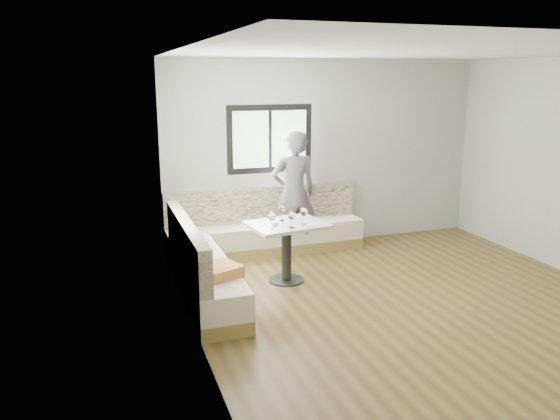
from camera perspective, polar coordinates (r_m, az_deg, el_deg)
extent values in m
cube|color=brown|center=(6.62, 13.33, -9.17)|extent=(5.00, 5.00, 0.01)
cube|color=white|center=(6.12, 14.82, 15.80)|extent=(5.00, 5.00, 0.01)
cube|color=#B7B7B2|center=(8.40, 4.82, 5.93)|extent=(5.00, 0.01, 2.80)
cube|color=#B7B7B2|center=(5.31, -9.33, 1.25)|extent=(0.01, 5.00, 2.80)
cube|color=black|center=(8.04, -1.05, 7.42)|extent=(1.30, 0.02, 1.00)
cube|color=black|center=(6.15, -10.75, 5.24)|extent=(0.02, 1.30, 1.00)
cube|color=olive|center=(8.08, -1.45, -3.96)|extent=(2.90, 0.55, 0.16)
cube|color=#F3E3C3|center=(8.01, -1.46, -2.43)|extent=(2.90, 0.55, 0.29)
cube|color=beige|center=(8.10, -1.91, 0.65)|extent=(2.90, 0.14, 0.50)
cube|color=olive|center=(6.53, -7.71, -8.47)|extent=(0.55, 2.25, 0.16)
cube|color=#F3E3C3|center=(6.45, -7.77, -6.62)|extent=(0.55, 2.25, 0.29)
cube|color=beige|center=(6.29, -9.72, -3.41)|extent=(0.14, 2.25, 0.50)
cube|color=orange|center=(5.93, -6.36, -6.31)|extent=(0.51, 0.51, 0.12)
cylinder|color=black|center=(7.03, 0.68, -7.31)|extent=(0.45, 0.45, 0.02)
cylinder|color=black|center=(6.91, 0.69, -4.60)|extent=(0.12, 0.12, 0.72)
cube|color=silver|center=(6.80, 0.70, -1.54)|extent=(1.02, 0.85, 0.04)
imported|color=#5C5660|center=(7.87, 1.43, 1.78)|extent=(0.67, 0.45, 1.81)
cylinder|color=white|center=(6.71, -0.55, -1.41)|extent=(0.09, 0.09, 0.04)
sphere|color=black|center=(6.72, -0.46, -1.30)|extent=(0.02, 0.02, 0.02)
sphere|color=black|center=(6.71, -0.65, -1.32)|extent=(0.02, 0.02, 0.02)
sphere|color=black|center=(6.69, -0.50, -1.36)|extent=(0.02, 0.02, 0.02)
cylinder|color=white|center=(6.54, -0.85, -1.95)|extent=(0.07, 0.07, 0.01)
cylinder|color=white|center=(6.52, -0.85, -1.54)|extent=(0.01, 0.01, 0.09)
ellipsoid|color=white|center=(6.50, -0.86, -0.66)|extent=(0.09, 0.09, 0.11)
cylinder|color=#4E0818|center=(6.50, -0.86, -0.90)|extent=(0.06, 0.06, 0.02)
cylinder|color=white|center=(6.57, 1.24, -1.86)|extent=(0.07, 0.07, 0.01)
cylinder|color=white|center=(6.56, 1.24, -1.45)|extent=(0.01, 0.01, 0.09)
ellipsoid|color=white|center=(6.54, 1.25, -0.58)|extent=(0.09, 0.09, 0.11)
cylinder|color=#4E0818|center=(6.54, 1.25, -0.82)|extent=(0.06, 0.06, 0.02)
cylinder|color=white|center=(6.76, 2.49, -1.43)|extent=(0.07, 0.07, 0.01)
cylinder|color=white|center=(6.75, 2.50, -1.03)|extent=(0.01, 0.01, 0.09)
ellipsoid|color=white|center=(6.72, 2.51, -0.18)|extent=(0.09, 0.09, 0.11)
cylinder|color=#4E0818|center=(6.73, 2.50, -0.42)|extent=(0.06, 0.06, 0.02)
cylinder|color=white|center=(6.90, 0.18, -1.10)|extent=(0.07, 0.07, 0.01)
cylinder|color=white|center=(6.89, 0.19, -0.71)|extent=(0.01, 0.01, 0.09)
ellipsoid|color=white|center=(6.86, 0.19, 0.12)|extent=(0.09, 0.09, 0.11)
cylinder|color=#4E0818|center=(6.87, 0.19, -0.11)|extent=(0.06, 0.06, 0.02)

